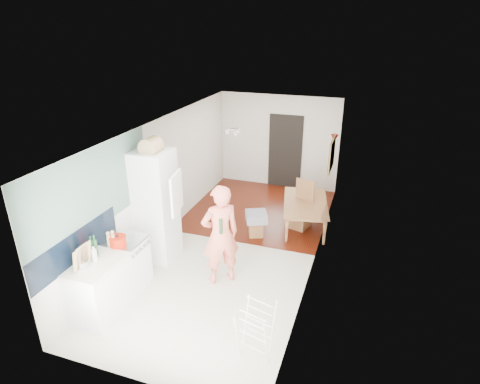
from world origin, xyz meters
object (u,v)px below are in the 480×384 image
Objects in this scene: person at (220,227)px; drying_rack at (256,331)px; dining_chair at (300,205)px; dining_table at (306,216)px; stool at (256,228)px.

person is 1.92m from drying_rack.
dining_chair is (0.91, 2.42, -0.54)m from person.
drying_rack is (0.17, -3.87, -0.13)m from dining_chair.
stool is (-0.93, -0.77, -0.06)m from dining_table.
dining_table is 3.94m from drying_rack.
dining_chair is 1.11m from stool.
person is 2.03× the size of dining_chair.
person is at bearing 141.76° from drying_rack.
stool is (0.12, 1.71, -0.88)m from person.
person reaches higher than stool.
dining_chair is at bearing -150.98° from person.
dining_table is 1.21m from stool.
person reaches higher than drying_rack.
stool is 0.48× the size of drying_rack.
stool is at bearing -134.53° from person.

